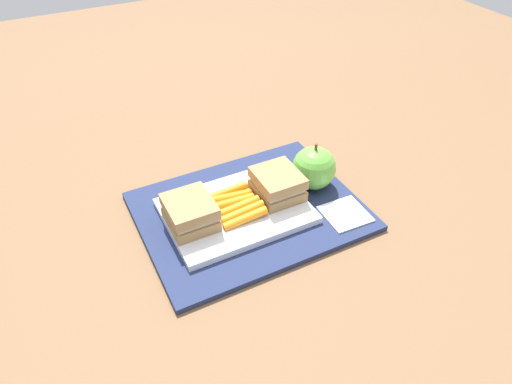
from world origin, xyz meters
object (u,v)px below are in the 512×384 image
(sandwich_half_right, at_px, (277,184))
(apple, at_px, (314,168))
(carrot_sticks_bundle, at_px, (236,205))
(paper_napkin, at_px, (345,214))
(food_tray, at_px, (236,211))
(sandwich_half_left, at_px, (190,213))

(sandwich_half_right, xyz_separation_m, apple, (0.08, 0.01, 0.00))
(carrot_sticks_bundle, bearing_deg, paper_napkin, -28.28)
(food_tray, xyz_separation_m, paper_napkin, (0.16, -0.09, -0.00))
(sandwich_half_left, bearing_deg, sandwich_half_right, 0.00)
(food_tray, height_order, carrot_sticks_bundle, carrot_sticks_bundle)
(sandwich_half_left, distance_m, apple, 0.23)
(paper_napkin, bearing_deg, apple, 93.85)
(sandwich_half_left, xyz_separation_m, apple, (0.23, 0.01, 0.00))
(carrot_sticks_bundle, relative_size, apple, 1.01)
(paper_napkin, bearing_deg, food_tray, 151.90)
(food_tray, bearing_deg, sandwich_half_left, 180.00)
(sandwich_half_left, xyz_separation_m, carrot_sticks_bundle, (0.08, 0.00, -0.02))
(sandwich_half_right, bearing_deg, apple, 4.41)
(sandwich_half_right, distance_m, paper_napkin, 0.12)
(food_tray, xyz_separation_m, sandwich_half_right, (0.08, 0.00, 0.03))
(food_tray, relative_size, sandwich_half_right, 2.88)
(food_tray, bearing_deg, carrot_sticks_bundle, 25.34)
(carrot_sticks_bundle, xyz_separation_m, apple, (0.15, 0.01, 0.02))
(sandwich_half_left, bearing_deg, food_tray, 0.00)
(food_tray, height_order, sandwich_half_left, sandwich_half_left)
(sandwich_half_left, bearing_deg, apple, 1.45)
(apple, height_order, paper_napkin, apple)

